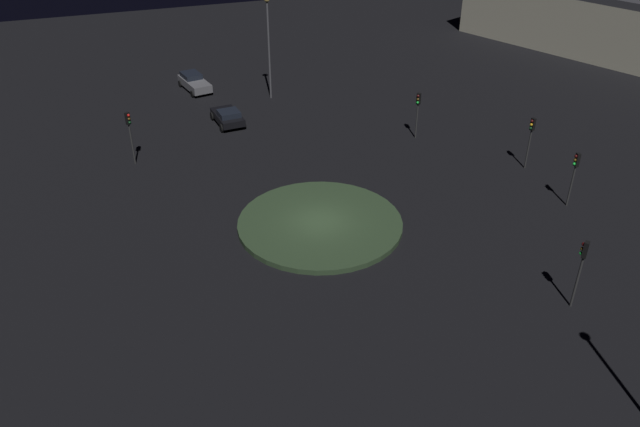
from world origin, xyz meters
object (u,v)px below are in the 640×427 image
streetlamp_south (268,31)px  traffic_light_southwest (418,106)px  traffic_light_southeast (129,128)px  store_building (636,26)px  traffic_light_northwest (582,261)px  traffic_light_west (531,133)px  car_black (228,116)px  car_grey (194,82)px  traffic_light_west_near (575,169)px

streetlamp_south → traffic_light_southwest: bearing=124.2°
traffic_light_southeast → store_building: store_building is taller
traffic_light_northwest → store_building: 46.01m
traffic_light_west → store_building: size_ratio=0.10×
car_black → traffic_light_southeast: size_ratio=0.99×
traffic_light_west → car_grey: bearing=-58.6°
traffic_light_west_near → traffic_light_southeast: size_ratio=0.94×
car_black → traffic_light_southwest: (-13.47, 7.72, 1.97)m
car_grey → traffic_light_southwest: (-14.64, 16.82, 1.92)m
car_grey → store_building: store_building is taller
car_grey → traffic_light_southwest: 22.38m
car_grey → traffic_light_northwest: bearing=7.3°
traffic_light_west → store_building: (-26.06, -18.00, 0.60)m
car_grey → streetlamp_south: bearing=43.6°
car_grey → traffic_light_southeast: size_ratio=1.17×
traffic_light_northwest → traffic_light_southeast: traffic_light_southeast is taller
car_black → traffic_light_west: bearing=-133.8°
car_black → streetlamp_south: size_ratio=0.43×
traffic_light_northwest → streetlamp_south: streetlamp_south is taller
car_black → store_building: bearing=-90.9°
car_black → traffic_light_west: 24.02m
traffic_light_west_near → traffic_light_northwest: traffic_light_northwest is taller
traffic_light_northwest → traffic_light_southwest: bearing=-44.9°
traffic_light_west_near → streetlamp_south: streetlamp_south is taller
traffic_light_west → traffic_light_southeast: bearing=-29.0°
traffic_light_northwest → traffic_light_southeast: bearing=-0.7°
traffic_light_west → traffic_light_southwest: 8.97m
traffic_light_west → traffic_light_southwest: (5.08, -7.40, -0.10)m
car_grey → traffic_light_southeast: (6.89, 13.85, 2.11)m
store_building → streetlamp_south: bearing=65.5°
traffic_light_northwest → store_building: (-33.14, -31.91, 0.53)m
traffic_light_west_near → traffic_light_southeast: 30.43m
traffic_light_west_near → traffic_light_northwest: bearing=63.8°
traffic_light_west_near → streetlamp_south: (12.89, -25.22, 3.40)m
traffic_light_southeast → traffic_light_southwest: bearing=44.0°
traffic_light_northwest → car_black: bearing=-17.9°
car_grey → traffic_light_southeast: 15.61m
traffic_light_southwest → store_building: store_building is taller
traffic_light_west_near → traffic_light_southwest: bearing=-59.6°
traffic_light_west → store_building: bearing=-153.1°
traffic_light_west → traffic_light_west_near: 5.46m
traffic_light_southeast → streetlamp_south: bearing=87.5°
traffic_light_west_near → traffic_light_northwest: 10.67m
traffic_light_southeast → traffic_light_west: bearing=30.5°
car_black → traffic_light_northwest: 31.28m
traffic_light_southwest → streetlamp_south: 15.37m
traffic_light_west → traffic_light_southeast: traffic_light_southeast is taller
traffic_light_southwest → store_building: size_ratio=0.10×
traffic_light_northwest → traffic_light_southeast: (19.53, -24.28, 0.02)m
streetlamp_south → store_building: 39.70m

